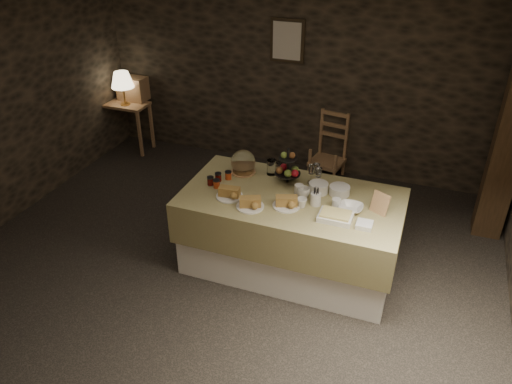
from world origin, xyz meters
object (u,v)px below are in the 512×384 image
(buffet_table, at_px, (291,227))
(wine_rack, at_px, (133,88))
(table_lamp, at_px, (122,80))
(chair, at_px, (329,149))
(fruit_stand, at_px, (288,170))
(console_table, at_px, (126,111))

(buffet_table, relative_size, wine_rack, 5.04)
(table_lamp, relative_size, chair, 0.69)
(chair, height_order, fruit_stand, fruit_stand)
(fruit_stand, bearing_deg, buffet_table, -64.04)
(console_table, bearing_deg, table_lamp, -45.00)
(console_table, bearing_deg, buffet_table, -30.68)
(buffet_table, relative_size, table_lamp, 4.39)
(console_table, relative_size, fruit_stand, 1.96)
(buffet_table, height_order, table_lamp, table_lamp)
(console_table, height_order, wine_rack, wine_rack)
(wine_rack, relative_size, chair, 0.60)
(console_table, bearing_deg, chair, 4.30)
(buffet_table, height_order, chair, chair)
(wine_rack, bearing_deg, fruit_stand, -31.10)
(buffet_table, bearing_deg, table_lamp, 149.60)
(buffet_table, xyz_separation_m, wine_rack, (-3.07, 2.03, 0.42))
(console_table, relative_size, chair, 1.04)
(buffet_table, xyz_separation_m, chair, (-0.10, 2.08, -0.08))
(table_lamp, relative_size, fruit_stand, 1.30)
(fruit_stand, bearing_deg, chair, 89.15)
(chair, bearing_deg, wine_rack, -169.96)
(chair, bearing_deg, buffet_table, -78.21)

